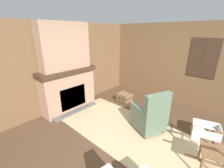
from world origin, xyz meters
The scene contains 12 objects.
ground_plane centered at (0.00, 0.00, 0.00)m, with size 14.00×14.00×0.00m, color #4C3523.
wood_panel_wall_left centered at (-2.50, 0.00, 1.19)m, with size 0.06×5.55×2.38m.
wood_panel_wall_back centered at (0.01, 2.50, 1.20)m, with size 5.55×0.09×2.38m.
fireplace_hearth centered at (-2.25, 0.00, 0.59)m, with size 0.63×1.58×1.18m.
chimney_breast centered at (-2.26, 0.00, 1.77)m, with size 0.37×1.30×1.17m.
area_rug centered at (-0.34, 0.28, 0.01)m, with size 3.60×1.57×0.01m.
armchair centered at (-0.07, 0.62, 0.36)m, with size 0.80×0.79×0.98m.
rocking_chair centered at (1.26, 0.33, 0.43)m, with size 0.88×0.62×1.30m.
firewood_stack centered at (-1.38, 1.40, 0.15)m, with size 0.51×0.36×0.30m.
laundry_basket centered at (0.92, 1.20, 0.15)m, with size 0.59×0.48×0.31m.
oil_lamp_vase centered at (-2.30, -0.57, 1.29)m, with size 0.09×0.09×0.29m.
storage_case centered at (-2.30, 0.60, 1.24)m, with size 0.17×0.24×0.11m.
Camera 1 is at (1.24, -2.06, 2.13)m, focal length 24.00 mm.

